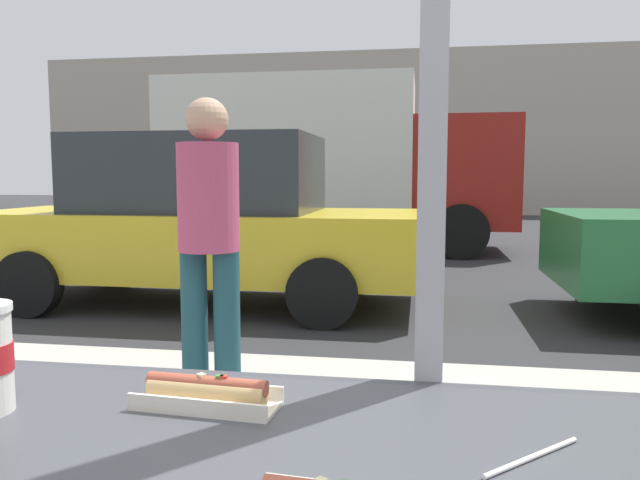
{
  "coord_description": "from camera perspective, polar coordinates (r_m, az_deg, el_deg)",
  "views": [
    {
      "loc": [
        -0.02,
        -1.06,
        1.36
      ],
      "look_at": [
        -0.58,
        2.35,
        1.0
      ],
      "focal_mm": 34.84,
      "sensor_mm": 36.0,
      "label": 1
    }
  ],
  "objects": [
    {
      "name": "pedestrian",
      "position": [
        3.29,
        -10.16,
        0.64
      ],
      "size": [
        0.32,
        0.32,
        1.63
      ],
      "color": "#1E4851",
      "rests_on": "sidewalk_strip"
    },
    {
      "name": "parked_car_yellow",
      "position": [
        6.65,
        -10.85,
        1.77
      ],
      "size": [
        4.61,
        1.92,
        1.77
      ],
      "color": "gold",
      "rests_on": "ground"
    },
    {
      "name": "hotdog_tray_near",
      "position": [
        1.04,
        -10.34,
        -13.65
      ],
      "size": [
        0.24,
        0.11,
        0.05
      ],
      "color": "beige",
      "rests_on": "window_counter"
    },
    {
      "name": "building_facade_far",
      "position": [
        22.58,
        9.44,
        9.64
      ],
      "size": [
        28.0,
        1.2,
        5.67
      ],
      "primitive_type": "cube",
      "color": "#A89E8E",
      "rests_on": "ground"
    },
    {
      "name": "box_truck",
      "position": [
        11.44,
        0.76,
        7.42
      ],
      "size": [
        6.23,
        2.44,
        3.07
      ],
      "color": "silver",
      "rests_on": "ground"
    },
    {
      "name": "ground_plane",
      "position": [
        9.17,
        9.3,
        -2.64
      ],
      "size": [
        60.0,
        60.0,
        0.0
      ],
      "primitive_type": "plane",
      "color": "#2D2D30"
    },
    {
      "name": "sidewalk_strip",
      "position": [
        2.96,
        9.25,
        -20.08
      ],
      "size": [
        16.0,
        2.8,
        0.13
      ],
      "primitive_type": "cube",
      "color": "#B2ADA3",
      "rests_on": "ground"
    },
    {
      "name": "loose_straw",
      "position": [
        0.91,
        18.91,
        -18.34
      ],
      "size": [
        0.14,
        0.14,
        0.01
      ],
      "primitive_type": "cylinder",
      "rotation": [
        0.0,
        1.57,
        0.77
      ],
      "color": "white",
      "rests_on": "window_counter"
    }
  ]
}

